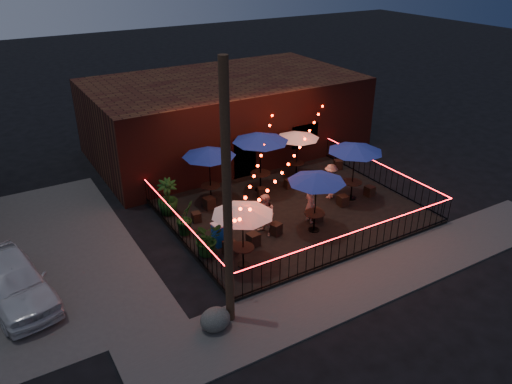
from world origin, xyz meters
TOP-DOWN VIEW (x-y plane):
  - ground at (0.00, 0.00)m, footprint 110.00×110.00m
  - patio at (0.00, 2.00)m, footprint 10.00×8.00m
  - sidewalk at (0.00, -3.25)m, footprint 18.00×2.50m
  - brick_building at (1.00, 9.99)m, footprint 14.00×8.00m
  - utility_pole at (-5.40, -2.60)m, footprint 0.26×0.26m
  - fence_front at (0.00, -2.00)m, footprint 10.00×0.04m
  - fence_left at (-5.00, 2.00)m, footprint 0.04×8.00m
  - fence_right at (5.00, 2.00)m, footprint 0.04×8.00m
  - festoon_lights at (-1.01, 1.70)m, footprint 10.02×8.72m
  - cafe_table_0 at (-3.74, -0.45)m, footprint 2.53×2.53m
  - cafe_table_1 at (-2.59, 4.48)m, footprint 2.99×2.99m
  - cafe_table_2 at (-0.17, 0.20)m, footprint 2.31×2.31m
  - cafe_table_3 at (-0.12, 4.37)m, footprint 3.32×3.32m
  - cafe_table_4 at (2.91, 1.59)m, footprint 3.01×3.01m
  - cafe_table_5 at (2.18, 4.80)m, footprint 2.65×2.65m
  - bistro_chair_0 at (-3.80, 0.40)m, footprint 0.49×0.49m
  - bistro_chair_1 at (-2.79, 0.48)m, footprint 0.47×0.47m
  - bistro_chair_2 at (-3.89, 3.21)m, footprint 0.37×0.37m
  - bistro_chair_3 at (-2.94, 3.96)m, footprint 0.46×0.46m
  - bistro_chair_4 at (-1.63, 0.72)m, footprint 0.49×0.49m
  - bistro_chair_5 at (0.37, 0.78)m, footprint 0.44×0.44m
  - bistro_chair_6 at (-0.41, 3.76)m, footprint 0.45×0.45m
  - bistro_chair_7 at (1.13, 3.89)m, footprint 0.38×0.38m
  - bistro_chair_8 at (2.16, 1.24)m, footprint 0.42×0.42m
  - bistro_chair_9 at (3.80, 1.37)m, footprint 0.42×0.42m
  - bistro_chair_10 at (2.29, 4.11)m, footprint 0.52×0.52m
  - bistro_chair_11 at (4.49, 4.45)m, footprint 0.51×0.51m
  - patron_a at (0.10, 0.87)m, footprint 0.39×0.57m
  - patron_b at (-1.99, 0.91)m, footprint 0.80×0.94m
  - patron_c at (2.15, 2.15)m, footprint 1.13×0.80m
  - potted_shrub_a at (-4.52, 0.85)m, footprint 1.37×1.26m
  - potted_shrub_b at (-4.60, 2.58)m, footprint 0.94×0.86m
  - potted_shrub_c at (-4.60, 4.44)m, footprint 1.05×1.05m
  - cooler at (-3.77, 1.16)m, footprint 0.72×0.54m
  - boulder at (-5.98, -2.74)m, footprint 1.01×0.90m
  - car_white at (-10.87, 1.72)m, footprint 2.51×4.62m

SIDE VIEW (x-z plane):
  - ground at x=0.00m, z-range 0.00..0.00m
  - sidewalk at x=0.00m, z-range 0.00..0.05m
  - patio at x=0.00m, z-range 0.00..0.15m
  - bistro_chair_2 at x=-3.89m, z-range 0.15..0.56m
  - boulder at x=-5.98m, z-range 0.00..0.71m
  - bistro_chair_6 at x=-0.41m, z-range 0.15..0.58m
  - bistro_chair_7 at x=1.13m, z-range 0.15..0.58m
  - bistro_chair_11 at x=4.49m, z-range 0.15..0.61m
  - bistro_chair_9 at x=3.80m, z-range 0.15..0.61m
  - bistro_chair_4 at x=-1.63m, z-range 0.15..0.61m
  - bistro_chair_10 at x=2.29m, z-range 0.15..0.62m
  - bistro_chair_8 at x=2.16m, z-range 0.15..0.62m
  - bistro_chair_1 at x=-2.79m, z-range 0.15..0.64m
  - bistro_chair_3 at x=-2.94m, z-range 0.15..0.65m
  - bistro_chair_5 at x=0.37m, z-range 0.15..0.65m
  - bistro_chair_0 at x=-3.80m, z-range 0.15..0.67m
  - cooler at x=-3.77m, z-range 0.16..1.06m
  - fence_front at x=0.00m, z-range 0.14..1.18m
  - fence_left at x=-5.00m, z-range 0.14..1.18m
  - fence_right at x=5.00m, z-range 0.14..1.18m
  - car_white at x=-10.87m, z-range 0.00..1.49m
  - potted_shrub_a at x=-4.52m, z-range 0.15..1.44m
  - potted_shrub_b at x=-4.60m, z-range 0.15..1.53m
  - patron_a at x=0.10m, z-range 0.15..1.67m
  - potted_shrub_c at x=-4.60m, z-range 0.15..1.68m
  - patron_c at x=2.15m, z-range 0.15..1.74m
  - patron_b at x=-1.99m, z-range 0.15..1.85m
  - brick_building at x=1.00m, z-range 0.00..4.00m
  - cafe_table_5 at x=2.18m, z-range 1.10..3.39m
  - cafe_table_0 at x=-3.74m, z-range 1.13..3.51m
  - cafe_table_2 at x=-0.17m, z-range 1.18..3.66m
  - cafe_table_1 at x=-2.59m, z-range 1.20..3.73m
  - festoon_lights at x=-1.01m, z-range 1.86..3.18m
  - cafe_table_4 at x=2.91m, z-range 1.23..3.86m
  - cafe_table_3 at x=-0.12m, z-range 1.30..4.07m
  - utility_pole at x=-5.40m, z-range 0.00..8.00m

